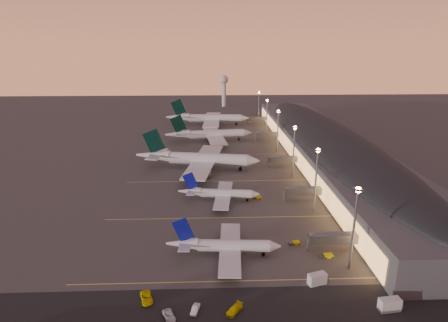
% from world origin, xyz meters
% --- Properties ---
extents(ground, '(700.00, 700.00, 0.00)m').
position_xyz_m(ground, '(0.00, 0.00, 0.00)').
color(ground, '#3D3B38').
extents(airliner_narrow_south, '(36.03, 32.22, 12.87)m').
position_xyz_m(airliner_narrow_south, '(-0.99, -31.41, 3.33)').
color(airliner_narrow_south, silver).
rests_on(airliner_narrow_south, ground).
extents(airliner_narrow_north, '(34.65, 31.13, 12.37)m').
position_xyz_m(airliner_narrow_north, '(-1.41, 11.69, 3.20)').
color(airliner_narrow_north, silver).
rests_on(airliner_narrow_north, ground).
extents(airliner_wide_near, '(66.23, 61.08, 21.24)m').
position_xyz_m(airliner_wide_near, '(-11.86, 54.32, 5.47)').
color(airliner_wide_near, silver).
rests_on(airliner_wide_near, ground).
extents(airliner_wide_mid, '(59.17, 54.28, 18.93)m').
position_xyz_m(airliner_wide_mid, '(-5.51, 112.35, 4.87)').
color(airliner_wide_mid, silver).
rests_on(airliner_wide_mid, ground).
extents(airliner_wide_far, '(67.22, 61.24, 21.52)m').
position_xyz_m(airliner_wide_far, '(-6.85, 165.92, 5.54)').
color(airliner_wide_far, silver).
rests_on(airliner_wide_far, ground).
extents(terminal_building, '(56.35, 255.00, 17.46)m').
position_xyz_m(terminal_building, '(61.84, 72.47, 8.78)').
color(terminal_building, '#4B4C50').
rests_on(terminal_building, ground).
extents(light_masts, '(2.20, 217.20, 25.90)m').
position_xyz_m(light_masts, '(36.00, 65.00, 17.55)').
color(light_masts, slate).
rests_on(light_masts, ground).
extents(radar_tower, '(9.00, 9.00, 32.50)m').
position_xyz_m(radar_tower, '(10.00, 260.00, 21.87)').
color(radar_tower, silver).
rests_on(radar_tower, ground).
extents(service_lane, '(260.00, 16.00, 0.01)m').
position_xyz_m(service_lane, '(0.00, -56.00, 0.01)').
color(service_lane, black).
rests_on(service_lane, ground).
extents(lane_markings, '(90.00, 180.36, 0.00)m').
position_xyz_m(lane_markings, '(0.00, 40.00, 0.01)').
color(lane_markings, '#D8C659').
rests_on(lane_markings, ground).
extents(baggage_tug_a, '(4.15, 1.95, 1.22)m').
position_xyz_m(baggage_tug_a, '(31.07, -33.97, 0.56)').
color(baggage_tug_a, '#DFCC06').
rests_on(baggage_tug_a, ground).
extents(baggage_tug_b, '(3.87, 2.21, 1.09)m').
position_xyz_m(baggage_tug_b, '(22.83, -25.73, 0.50)').
color(baggage_tug_b, '#DFCC06').
rests_on(baggage_tug_b, ground).
extents(baggage_tug_c, '(4.18, 2.71, 1.16)m').
position_xyz_m(baggage_tug_c, '(14.91, 13.09, 0.53)').
color(baggage_tug_c, '#DFCC06').
rests_on(baggage_tug_c, ground).
extents(catering_truck_a, '(6.02, 3.77, 3.17)m').
position_xyz_m(catering_truck_a, '(24.62, -47.00, 1.48)').
color(catering_truck_a, silver).
rests_on(catering_truck_a, ground).
extents(catering_truck_b, '(6.09, 2.96, 3.29)m').
position_xyz_m(catering_truck_b, '(39.70, -58.38, 1.54)').
color(catering_truck_b, silver).
rests_on(catering_truck_b, ground).
extents(service_van_a, '(4.10, 5.55, 1.40)m').
position_xyz_m(service_van_a, '(-15.22, -59.28, 0.70)').
color(service_van_a, silver).
rests_on(service_van_a, ground).
extents(service_van_b, '(4.40, 6.49, 1.65)m').
position_xyz_m(service_van_b, '(-21.74, -52.41, 0.82)').
color(service_van_b, '#DFCC06').
rests_on(service_van_b, ground).
extents(service_van_c, '(2.54, 4.58, 1.43)m').
position_xyz_m(service_van_c, '(-8.97, -57.15, 0.72)').
color(service_van_c, silver).
rests_on(service_van_c, ground).
extents(service_van_d, '(4.93, 5.56, 1.54)m').
position_xyz_m(service_van_d, '(0.72, -57.73, 0.77)').
color(service_van_d, '#DFCC06').
rests_on(service_van_d, ground).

